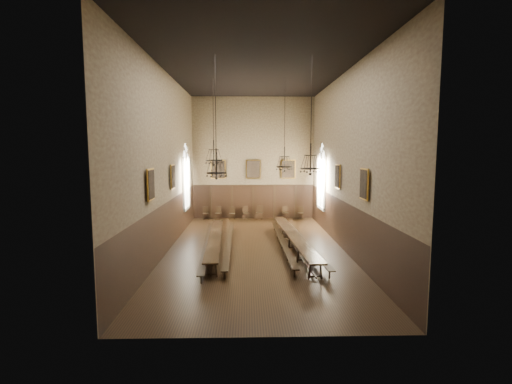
{
  "coord_description": "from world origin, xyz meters",
  "views": [
    {
      "loc": [
        -0.45,
        -18.61,
        5.07
      ],
      "look_at": [
        0.03,
        1.5,
        2.82
      ],
      "focal_mm": 26.0,
      "sensor_mm": 36.0,
      "label": 1
    }
  ],
  "objects_px": {
    "chair_7": "(300,215)",
    "bench_right_outer": "(305,244)",
    "chandelier_front_left": "(216,165)",
    "chair_2": "(232,216)",
    "bench_left_outer": "(207,245)",
    "bench_right_inner": "(282,243)",
    "bench_left_inner": "(229,244)",
    "chandelier_back_right": "(284,161)",
    "chair_1": "(218,216)",
    "chandelier_back_left": "(214,155)",
    "chair_3": "(246,215)",
    "chair_0": "(206,216)",
    "chair_4": "(259,215)",
    "chandelier_front_right": "(310,161)",
    "table_right": "(294,242)",
    "table_left": "(215,243)",
    "chair_6": "(286,215)"
  },
  "relations": [
    {
      "from": "bench_left_outer",
      "to": "bench_right_inner",
      "type": "relative_size",
      "value": 1.05
    },
    {
      "from": "bench_right_outer",
      "to": "chandelier_front_right",
      "type": "xyz_separation_m",
      "value": [
        -0.29,
        -2.95,
        4.35
      ]
    },
    {
      "from": "chandelier_front_left",
      "to": "bench_right_outer",
      "type": "bearing_deg",
      "value": 34.5
    },
    {
      "from": "chair_3",
      "to": "chair_7",
      "type": "xyz_separation_m",
      "value": [
        4.06,
        0.03,
        -0.01
      ]
    },
    {
      "from": "chair_0",
      "to": "chair_1",
      "type": "height_order",
      "value": "chair_0"
    },
    {
      "from": "bench_right_inner",
      "to": "chandelier_front_right",
      "type": "distance_m",
      "value": 5.44
    },
    {
      "from": "bench_left_outer",
      "to": "chandelier_back_right",
      "type": "relative_size",
      "value": 2.03
    },
    {
      "from": "table_right",
      "to": "bench_right_outer",
      "type": "relative_size",
      "value": 1.03
    },
    {
      "from": "chair_3",
      "to": "chandelier_back_left",
      "type": "bearing_deg",
      "value": -123.93
    },
    {
      "from": "bench_left_outer",
      "to": "chair_0",
      "type": "relative_size",
      "value": 10.79
    },
    {
      "from": "chair_7",
      "to": "chandelier_back_left",
      "type": "xyz_separation_m",
      "value": [
        -5.83,
        -6.18,
        4.53
      ]
    },
    {
      "from": "chair_2",
      "to": "chandelier_back_right",
      "type": "xyz_separation_m",
      "value": [
        3.25,
        -6.0,
        4.18
      ]
    },
    {
      "from": "chair_6",
      "to": "chandelier_back_right",
      "type": "bearing_deg",
      "value": -109.73
    },
    {
      "from": "chair_2",
      "to": "chair_3",
      "type": "relative_size",
      "value": 0.95
    },
    {
      "from": "chair_1",
      "to": "chair_4",
      "type": "relative_size",
      "value": 0.91
    },
    {
      "from": "chair_2",
      "to": "chandelier_back_right",
      "type": "height_order",
      "value": "chandelier_back_right"
    },
    {
      "from": "chair_1",
      "to": "chandelier_back_left",
      "type": "xyz_separation_m",
      "value": [
        0.29,
        -6.19,
        4.53
      ]
    },
    {
      "from": "chair_7",
      "to": "chair_1",
      "type": "bearing_deg",
      "value": -162.51
    },
    {
      "from": "chandelier_back_right",
      "to": "bench_left_outer",
      "type": "bearing_deg",
      "value": -147.15
    },
    {
      "from": "chair_0",
      "to": "chandelier_back_left",
      "type": "bearing_deg",
      "value": -87.35
    },
    {
      "from": "table_left",
      "to": "bench_right_outer",
      "type": "relative_size",
      "value": 0.95
    },
    {
      "from": "bench_left_inner",
      "to": "chair_3",
      "type": "relative_size",
      "value": 9.89
    },
    {
      "from": "chair_1",
      "to": "chandelier_back_right",
      "type": "height_order",
      "value": "chandelier_back_right"
    },
    {
      "from": "bench_left_inner",
      "to": "chandelier_front_left",
      "type": "relative_size",
      "value": 1.91
    },
    {
      "from": "table_right",
      "to": "bench_right_outer",
      "type": "height_order",
      "value": "table_right"
    },
    {
      "from": "table_left",
      "to": "chair_6",
      "type": "relative_size",
      "value": 9.6
    },
    {
      "from": "bench_left_outer",
      "to": "chandelier_back_right",
      "type": "bearing_deg",
      "value": 32.85
    },
    {
      "from": "chair_0",
      "to": "chair_3",
      "type": "distance_m",
      "value": 2.97
    },
    {
      "from": "chair_3",
      "to": "bench_left_inner",
      "type": "bearing_deg",
      "value": -113.59
    },
    {
      "from": "chair_2",
      "to": "bench_left_outer",
      "type": "bearing_deg",
      "value": -89.43
    },
    {
      "from": "table_right",
      "to": "chair_7",
      "type": "xyz_separation_m",
      "value": [
        1.56,
        8.48,
        -0.11
      ]
    },
    {
      "from": "bench_right_inner",
      "to": "chandelier_front_left",
      "type": "relative_size",
      "value": 1.93
    },
    {
      "from": "chair_6",
      "to": "chair_7",
      "type": "bearing_deg",
      "value": -15.45
    },
    {
      "from": "chair_7",
      "to": "chandelier_front_left",
      "type": "xyz_separation_m",
      "value": [
        -5.26,
        -11.4,
        4.18
      ]
    },
    {
      "from": "chandelier_back_left",
      "to": "chandelier_front_right",
      "type": "distance_m",
      "value": 6.94
    },
    {
      "from": "table_right",
      "to": "chandelier_back_right",
      "type": "height_order",
      "value": "chandelier_back_right"
    },
    {
      "from": "bench_right_outer",
      "to": "chair_2",
      "type": "distance_m",
      "value": 9.38
    },
    {
      "from": "bench_left_inner",
      "to": "chair_2",
      "type": "relative_size",
      "value": 10.43
    },
    {
      "from": "chair_1",
      "to": "chair_2",
      "type": "height_order",
      "value": "chair_1"
    },
    {
      "from": "bench_right_inner",
      "to": "chair_2",
      "type": "bearing_deg",
      "value": 109.72
    },
    {
      "from": "chandelier_front_left",
      "to": "bench_right_inner",
      "type": "bearing_deg",
      "value": 45.26
    },
    {
      "from": "bench_right_outer",
      "to": "chair_4",
      "type": "relative_size",
      "value": 9.44
    },
    {
      "from": "chandelier_front_left",
      "to": "chandelier_front_right",
      "type": "relative_size",
      "value": 1.04
    },
    {
      "from": "chandelier_back_left",
      "to": "chandelier_front_left",
      "type": "relative_size",
      "value": 0.92
    },
    {
      "from": "bench_left_inner",
      "to": "chandelier_front_left",
      "type": "bearing_deg",
      "value": -96.99
    },
    {
      "from": "chair_1",
      "to": "chair_3",
      "type": "bearing_deg",
      "value": 12.58
    },
    {
      "from": "chair_7",
      "to": "bench_right_outer",
      "type": "bearing_deg",
      "value": -78.98
    },
    {
      "from": "chair_6",
      "to": "chair_4",
      "type": "bearing_deg",
      "value": 169.46
    },
    {
      "from": "bench_left_inner",
      "to": "chair_0",
      "type": "relative_size",
      "value": 10.2
    },
    {
      "from": "chair_2",
      "to": "chair_3",
      "type": "height_order",
      "value": "chair_3"
    }
  ]
}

